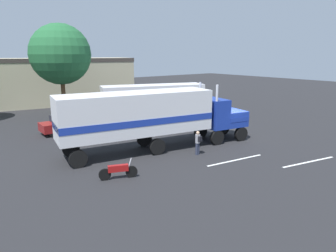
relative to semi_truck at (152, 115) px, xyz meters
The scene contains 10 objects.
ground_plane 7.43m from the semi_truck, 13.24° to the right, with size 120.00×120.00×0.00m, color #232326.
lane_stripe_near 6.38m from the semi_truck, 60.48° to the right, with size 4.40×0.16×0.01m, color silver.
lane_stripe_mid 10.62m from the semi_truck, 52.57° to the right, with size 4.40×0.16×0.01m, color silver.
semi_truck is the anchor object (origin of this frame).
person_bystander 3.69m from the semi_truck, 56.93° to the right, with size 0.34×0.46×1.63m.
parked_bus 12.06m from the semi_truck, 53.59° to the left, with size 11.23×5.98×3.40m.
parked_car 9.21m from the semi_truck, 108.53° to the left, with size 4.43×1.87×1.57m.
motorcycle 5.76m from the semi_truck, 145.27° to the right, with size 2.00×0.87×1.12m.
tree_left 16.32m from the semi_truck, 91.40° to the left, with size 6.31×6.31×9.74m.
building_backdrop 24.84m from the semi_truck, 87.57° to the left, with size 22.54×10.01×6.08m.
Camera 1 is at (-18.83, -15.37, 6.66)m, focal length 32.79 mm.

